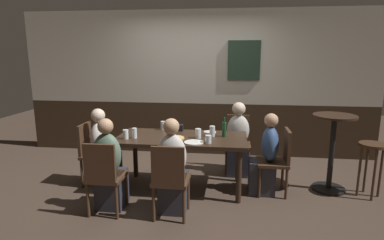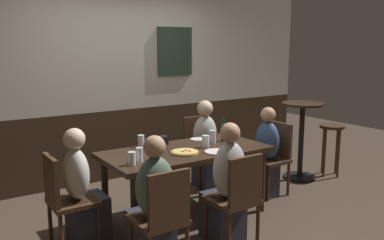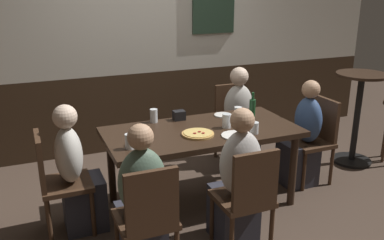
# 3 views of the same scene
# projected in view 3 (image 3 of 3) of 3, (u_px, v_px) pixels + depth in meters

# --- Properties ---
(ground_plane) EXTENTS (12.00, 12.00, 0.00)m
(ground_plane) POSITION_uv_depth(u_px,v_px,m) (201.00, 202.00, 4.01)
(ground_plane) COLOR #423328
(wall_back) EXTENTS (6.40, 0.13, 2.60)m
(wall_back) POSITION_uv_depth(u_px,v_px,m) (148.00, 43.00, 5.05)
(wall_back) COLOR #332316
(wall_back) RESTS_ON ground_plane
(dining_table) EXTENTS (1.74, 0.85, 0.74)m
(dining_table) POSITION_uv_depth(u_px,v_px,m) (202.00, 138.00, 3.81)
(dining_table) COLOR black
(dining_table) RESTS_ON ground_plane
(chair_mid_near) EXTENTS (0.40, 0.40, 0.88)m
(chair_mid_near) POSITION_uv_depth(u_px,v_px,m) (247.00, 195.00, 3.12)
(chair_mid_near) COLOR #422B1C
(chair_mid_near) RESTS_ON ground_plane
(chair_right_far) EXTENTS (0.40, 0.40, 0.88)m
(chair_right_far) POSITION_uv_depth(u_px,v_px,m) (233.00, 118.00, 4.87)
(chair_right_far) COLOR #422B1C
(chair_right_far) RESTS_ON ground_plane
(chair_left_near) EXTENTS (0.40, 0.40, 0.88)m
(chair_left_near) POSITION_uv_depth(u_px,v_px,m) (148.00, 216.00, 2.84)
(chair_left_near) COLOR #422B1C
(chair_left_near) RESTS_ON ground_plane
(chair_head_east) EXTENTS (0.40, 0.40, 0.88)m
(chair_head_east) POSITION_uv_depth(u_px,v_px,m) (316.00, 136.00, 4.32)
(chair_head_east) COLOR #422B1C
(chair_head_east) RESTS_ON ground_plane
(chair_head_west) EXTENTS (0.40, 0.40, 0.88)m
(chair_head_west) POSITION_uv_depth(u_px,v_px,m) (56.00, 178.00, 3.39)
(chair_head_west) COLOR #422B1C
(chair_head_west) RESTS_ON ground_plane
(person_mid_near) EXTENTS (0.34, 0.37, 1.14)m
(person_mid_near) POSITION_uv_depth(u_px,v_px,m) (237.00, 188.00, 3.27)
(person_mid_near) COLOR #2D2D38
(person_mid_near) RESTS_ON ground_plane
(person_right_far) EXTENTS (0.34, 0.37, 1.12)m
(person_right_far) POSITION_uv_depth(u_px,v_px,m) (240.00, 124.00, 4.74)
(person_right_far) COLOR #2D2D38
(person_right_far) RESTS_ON ground_plane
(person_left_near) EXTENTS (0.34, 0.37, 1.12)m
(person_left_near) POSITION_uv_depth(u_px,v_px,m) (142.00, 208.00, 2.99)
(person_left_near) COLOR #2D2D38
(person_left_near) RESTS_ON ground_plane
(person_head_east) EXTENTS (0.37, 0.34, 1.09)m
(person_head_east) POSITION_uv_depth(u_px,v_px,m) (302.00, 142.00, 4.28)
(person_head_east) COLOR #2D2D38
(person_head_east) RESTS_ON ground_plane
(person_head_west) EXTENTS (0.37, 0.34, 1.10)m
(person_head_west) POSITION_uv_depth(u_px,v_px,m) (77.00, 179.00, 3.46)
(person_head_west) COLOR #2D2D38
(person_head_west) RESTS_ON ground_plane
(pizza) EXTENTS (0.28, 0.28, 0.03)m
(pizza) POSITION_uv_depth(u_px,v_px,m) (198.00, 134.00, 3.64)
(pizza) COLOR tan
(pizza) RESTS_ON dining_table
(pint_glass_stout) EXTENTS (0.06, 0.06, 0.14)m
(pint_glass_stout) POSITION_uv_depth(u_px,v_px,m) (140.00, 138.00, 3.41)
(pint_glass_stout) COLOR silver
(pint_glass_stout) RESTS_ON dining_table
(tumbler_water) EXTENTS (0.07, 0.07, 0.14)m
(tumbler_water) POSITION_uv_depth(u_px,v_px,m) (238.00, 115.00, 3.98)
(tumbler_water) COLOR silver
(tumbler_water) RESTS_ON dining_table
(beer_glass_tall) EXTENTS (0.07, 0.07, 0.12)m
(beer_glass_tall) POSITION_uv_depth(u_px,v_px,m) (130.00, 142.00, 3.33)
(beer_glass_tall) COLOR silver
(beer_glass_tall) RESTS_ON dining_table
(pint_glass_amber) EXTENTS (0.08, 0.08, 0.10)m
(pint_glass_amber) POSITION_uv_depth(u_px,v_px,m) (254.00, 129.00, 3.67)
(pint_glass_amber) COLOR silver
(pint_glass_amber) RESTS_ON dining_table
(beer_glass_half) EXTENTS (0.08, 0.08, 0.13)m
(beer_glass_half) POSITION_uv_depth(u_px,v_px,m) (226.00, 121.00, 3.81)
(beer_glass_half) COLOR silver
(beer_glass_half) RESTS_ON dining_table
(highball_clear) EXTENTS (0.07, 0.07, 0.13)m
(highball_clear) POSITION_uv_depth(u_px,v_px,m) (154.00, 117.00, 3.96)
(highball_clear) COLOR silver
(highball_clear) RESTS_ON dining_table
(beer_bottle_green) EXTENTS (0.06, 0.06, 0.27)m
(beer_bottle_green) POSITION_uv_depth(u_px,v_px,m) (252.00, 109.00, 4.03)
(beer_bottle_green) COLOR #194723
(beer_bottle_green) RESTS_ON dining_table
(plate_white_large) EXTENTS (0.25, 0.25, 0.01)m
(plate_white_large) POSITION_uv_depth(u_px,v_px,m) (236.00, 136.00, 3.61)
(plate_white_large) COLOR white
(plate_white_large) RESTS_ON dining_table
(plate_white_small) EXTENTS (0.18, 0.18, 0.01)m
(plate_white_small) POSITION_uv_depth(u_px,v_px,m) (223.00, 115.00, 4.17)
(plate_white_small) COLOR white
(plate_white_small) RESTS_ON dining_table
(condiment_caddy) EXTENTS (0.11, 0.09, 0.09)m
(condiment_caddy) POSITION_uv_depth(u_px,v_px,m) (179.00, 115.00, 4.03)
(condiment_caddy) COLOR black
(condiment_caddy) RESTS_ON dining_table
(side_bar_table) EXTENTS (0.56, 0.56, 1.05)m
(side_bar_table) POSITION_uv_depth(u_px,v_px,m) (358.00, 111.00, 4.73)
(side_bar_table) COLOR black
(side_bar_table) RESTS_ON ground_plane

